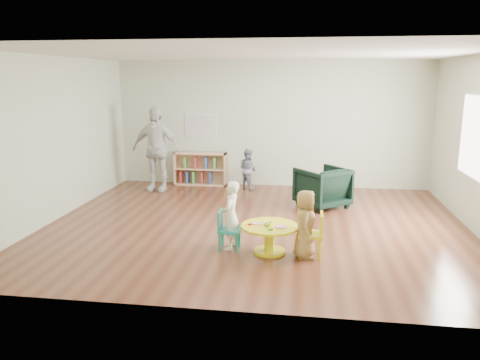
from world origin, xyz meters
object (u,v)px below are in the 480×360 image
Objects in this scene: activity_table at (270,234)px; kid_chair_left at (227,229)px; bookshelf at (200,169)px; kid_chair_right at (314,233)px; child_left at (231,215)px; toddler at (248,169)px; adult_caretaker at (156,149)px; armchair at (322,187)px; child_right at (305,224)px.

activity_table is 1.40× the size of kid_chair_left.
kid_chair_left is at bearing -71.96° from bookshelf.
activity_table is 0.62m from kid_chair_right.
kid_chair_right is 0.62× the size of child_left.
kid_chair_left is at bearing 129.36° from toddler.
adult_caretaker reaches higher than kid_chair_right.
toddler is at bearing -76.81° from armchair.
kid_chair_right is at bearing 91.56° from child_left.
adult_caretaker is at bearing -138.83° from child_left.
child_right reaches higher than kid_chair_left.
toddler is at bearing -168.87° from child_left.
adult_caretaker reaches higher than child_left.
bookshelf is 1.26× the size of child_right.
toddler is (-0.79, 3.77, 0.17)m from activity_table.
kid_chair_left is at bearing 80.22° from child_right.
child_right is 4.79m from adult_caretaker.
armchair is (2.75, -1.56, 0.02)m from bookshelf.
armchair is 0.85× the size of child_left.
activity_table is at bearing 138.67° from toddler.
bookshelf is (-1.94, 4.09, 0.08)m from activity_table.
toddler reaches higher than bookshelf.
kid_chair_right is at bearing -67.35° from child_right.
child_right is at bearing 44.19° from armchair.
adult_caretaker reaches higher than bookshelf.
adult_caretaker reaches higher than kid_chair_left.
adult_caretaker reaches higher than activity_table.
child_left is (-1.18, 0.13, 0.17)m from kid_chair_right.
armchair is 0.89× the size of child_right.
bookshelf is 1.41× the size of armchair.
armchair is at bearing 158.44° from child_left.
adult_caretaker is (-2.75, 3.40, 0.63)m from activity_table.
kid_chair_right is 0.68× the size of toddler.
armchair is at bearing -8.96° from child_right.
kid_chair_right is 0.65× the size of child_right.
toddler is (-0.22, 3.68, -0.05)m from child_left.
bookshelf is at bearing 115.38° from activity_table.
activity_table is 4.53m from bookshelf.
child_right is at bearing 87.79° from child_left.
kid_chair_left is 0.68× the size of armchair.
toddler reaches higher than kid_chair_left.
activity_table is 1.31× the size of kid_chair_right.
activity_table is 0.85× the size of child_right.
kid_chair_left is 0.94× the size of kid_chair_right.
child_left reaches higher than armchair.
activity_table is 2.66m from armchair.
child_left is (-0.56, 0.09, 0.22)m from activity_table.
armchair is 2.81m from child_left.
child_left reaches higher than bookshelf.
bookshelf is at bearing 44.34° from adult_caretaker.
child_right is 4.07m from toddler.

